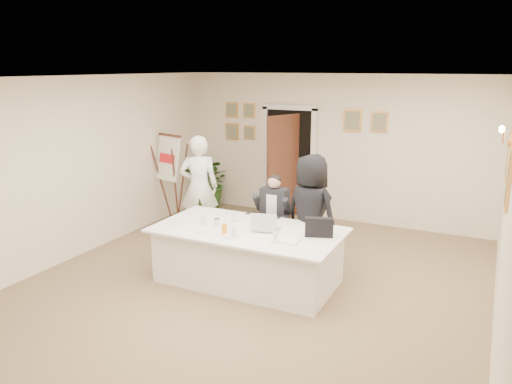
{
  "coord_description": "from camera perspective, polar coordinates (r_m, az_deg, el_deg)",
  "views": [
    {
      "loc": [
        2.83,
        -5.65,
        2.94
      ],
      "look_at": [
        -0.23,
        0.6,
        1.17
      ],
      "focal_mm": 35.0,
      "sensor_mm": 36.0,
      "label": 1
    }
  ],
  "objects": [
    {
      "name": "pictures_back_wall",
      "position": [
        9.87,
        4.42,
        7.88
      ],
      "size": [
        3.4,
        0.06,
        0.8
      ],
      "primitive_type": null,
      "color": "gold",
      "rests_on": "wall_back"
    },
    {
      "name": "oj_glass",
      "position": [
        6.63,
        -3.64,
        -4.25
      ],
      "size": [
        0.08,
        0.08,
        0.13
      ],
      "primitive_type": "cylinder",
      "rotation": [
        0.0,
        0.0,
        -0.15
      ],
      "color": "orange",
      "rests_on": "conference_table"
    },
    {
      "name": "conference_table",
      "position": [
        6.96,
        -0.93,
        -7.22
      ],
      "size": [
        2.56,
        1.37,
        0.78
      ],
      "color": "silver",
      "rests_on": "floor"
    },
    {
      "name": "wall_left",
      "position": [
        8.26,
        -19.46,
        2.69
      ],
      "size": [
        0.1,
        7.0,
        2.8
      ],
      "primitive_type": "cube",
      "color": "white",
      "rests_on": "floor"
    },
    {
      "name": "glass_a",
      "position": [
        7.0,
        -5.98,
        -3.25
      ],
      "size": [
        0.08,
        0.08,
        0.14
      ],
      "primitive_type": "cylinder",
      "rotation": [
        0.0,
        0.0,
        0.33
      ],
      "color": "silver",
      "rests_on": "conference_table"
    },
    {
      "name": "paper_stack",
      "position": [
        6.35,
        3.44,
        -5.56
      ],
      "size": [
        0.36,
        0.27,
        0.03
      ],
      "primitive_type": "cube",
      "rotation": [
        0.0,
        0.0,
        0.15
      ],
      "color": "white",
      "rests_on": "conference_table"
    },
    {
      "name": "glass_b",
      "position": [
        6.48,
        -2.51,
        -4.63
      ],
      "size": [
        0.08,
        0.08,
        0.14
      ],
      "primitive_type": "cylinder",
      "rotation": [
        0.0,
        0.0,
        0.27
      ],
      "color": "silver",
      "rests_on": "conference_table"
    },
    {
      "name": "floor",
      "position": [
        6.97,
        -0.47,
        -10.7
      ],
      "size": [
        7.0,
        7.0,
        0.0
      ],
      "primitive_type": "plane",
      "color": "olive",
      "rests_on": "ground"
    },
    {
      "name": "wall_sconce",
      "position": [
        6.9,
        26.62,
        5.75
      ],
      "size": [
        0.2,
        0.3,
        0.24
      ],
      "primitive_type": null,
      "color": "#BA743B",
      "rests_on": "wall_right"
    },
    {
      "name": "potted_palm",
      "position": [
        10.54,
        -5.28,
        1.07
      ],
      "size": [
        1.02,
        0.9,
        1.09
      ],
      "primitive_type": "imported",
      "rotation": [
        0.0,
        0.0,
        0.05
      ],
      "color": "#29531B",
      "rests_on": "floor"
    },
    {
      "name": "wall_back",
      "position": [
        9.7,
        8.84,
        4.96
      ],
      "size": [
        6.0,
        0.1,
        2.8
      ],
      "primitive_type": "cube",
      "color": "white",
      "rests_on": "floor"
    },
    {
      "name": "laptop",
      "position": [
        6.75,
        1.3,
        -3.22
      ],
      "size": [
        0.42,
        0.43,
        0.28
      ],
      "primitive_type": null,
      "rotation": [
        0.0,
        0.0,
        0.22
      ],
      "color": "#B7BABC",
      "rests_on": "conference_table"
    },
    {
      "name": "flip_chart",
      "position": [
        9.59,
        -9.48,
        1.02
      ],
      "size": [
        0.61,
        0.44,
        1.68
      ],
      "color": "#3E2013",
      "rests_on": "floor"
    },
    {
      "name": "pictures_right_wall",
      "position": [
        6.95,
        26.88,
        2.84
      ],
      "size": [
        0.06,
        2.2,
        0.8
      ],
      "primitive_type": null,
      "color": "gold",
      "rests_on": "wall_right"
    },
    {
      "name": "doorway",
      "position": [
        9.89,
        3.56,
        3.18
      ],
      "size": [
        1.14,
        0.86,
        2.2
      ],
      "color": "black",
      "rests_on": "floor"
    },
    {
      "name": "wall_right",
      "position": [
        5.86,
        26.8,
        -2.58
      ],
      "size": [
        0.1,
        7.0,
        2.8
      ],
      "primitive_type": "cube",
      "color": "white",
      "rests_on": "floor"
    },
    {
      "name": "ceiling",
      "position": [
        6.32,
        -0.52,
        12.98
      ],
      "size": [
        6.0,
        7.0,
        0.02
      ],
      "primitive_type": "cube",
      "color": "white",
      "rests_on": "wall_back"
    },
    {
      "name": "laptop_bag",
      "position": [
        6.54,
        7.23,
        -4.03
      ],
      "size": [
        0.38,
        0.21,
        0.26
      ],
      "primitive_type": "cube",
      "rotation": [
        0.0,
        0.0,
        0.33
      ],
      "color": "black",
      "rests_on": "conference_table"
    },
    {
      "name": "glass_c",
      "position": [
        6.29,
        2.23,
        -5.21
      ],
      "size": [
        0.08,
        0.08,
        0.14
      ],
      "primitive_type": "cylinder",
      "rotation": [
        0.0,
        0.0,
        -0.32
      ],
      "color": "silver",
      "rests_on": "conference_table"
    },
    {
      "name": "steel_jug",
      "position": [
        6.94,
        -4.5,
        -3.49
      ],
      "size": [
        0.1,
        0.1,
        0.11
      ],
      "primitive_type": "cylinder",
      "rotation": [
        0.0,
        0.0,
        -0.24
      ],
      "color": "silver",
      "rests_on": "conference_table"
    },
    {
      "name": "seated_man",
      "position": [
        7.76,
        1.98,
        -2.75
      ],
      "size": [
        0.66,
        0.7,
        1.34
      ],
      "primitive_type": null,
      "rotation": [
        0.0,
        0.0,
        0.16
      ],
      "color": "black",
      "rests_on": "floor"
    },
    {
      "name": "standing_woman",
      "position": [
        7.25,
        6.25,
        -2.44
      ],
      "size": [
        0.96,
        0.76,
        1.74
      ],
      "primitive_type": "imported",
      "rotation": [
        0.0,
        0.0,
        2.87
      ],
      "color": "black",
      "rests_on": "floor"
    },
    {
      "name": "plate_near",
      "position": [
        6.53,
        -2.84,
        -5.05
      ],
      "size": [
        0.26,
        0.26,
        0.01
      ],
      "primitive_type": "cylinder",
      "rotation": [
        0.0,
        0.0,
        -0.14
      ],
      "color": "white",
      "rests_on": "conference_table"
    },
    {
      "name": "plate_mid",
      "position": [
        6.78,
        -6.16,
        -4.4
      ],
      "size": [
        0.22,
        0.22,
        0.01
      ],
      "primitive_type": "cylinder",
      "rotation": [
        0.0,
        0.0,
        -0.09
      ],
      "color": "white",
      "rests_on": "conference_table"
    },
    {
      "name": "glass_d",
      "position": [
        7.12,
        -2.56,
        -2.88
      ],
      "size": [
        0.08,
        0.08,
        0.14
      ],
      "primitive_type": "cylinder",
      "rotation": [
        0.0,
        0.0,
        -0.19
      ],
      "color": "silver",
      "rests_on": "conference_table"
    },
    {
      "name": "plate_left",
      "position": [
        7.07,
        -8.99,
        -3.7
      ],
      "size": [
        0.25,
        0.25,
        0.01
      ],
      "primitive_type": "cylinder",
      "rotation": [
        0.0,
        0.0,
        -0.18
      ],
      "color": "white",
      "rests_on": "conference_table"
    },
    {
      "name": "wall_front",
      "position": [
        3.87,
        -24.78,
        -10.6
      ],
      "size": [
        6.0,
        0.1,
        2.8
      ],
      "primitive_type": "cube",
      "color": "white",
      "rests_on": "floor"
    },
    {
      "name": "standing_man",
      "position": [
        8.65,
        -6.53,
        0.54
      ],
      "size": [
        0.79,
        0.71,
        1.81
      ],
      "primitive_type": "imported",
      "rotation": [
        0.0,
        0.0,
        3.68
      ],
      "color": "white",
      "rests_on": "floor"
    }
  ]
}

